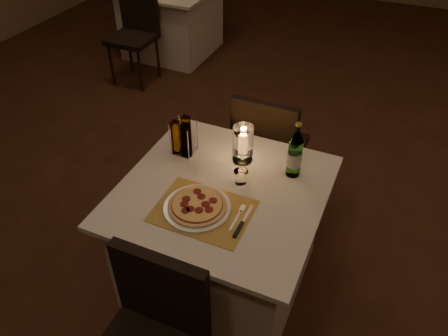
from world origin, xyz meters
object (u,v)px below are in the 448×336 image
at_px(main_table, 223,238).
at_px(water_bottle, 295,155).
at_px(chair_far, 267,143).
at_px(tumbler, 241,177).
at_px(chair_near, 152,330).
at_px(neighbor_table_left, 172,20).
at_px(plate, 197,208).
at_px(hurricane_candle, 243,141).
at_px(pizza, 197,205).

distance_m(main_table, water_bottle, 0.62).
xyz_separation_m(chair_far, tumbler, (0.07, -0.63, 0.23)).
bearing_deg(chair_far, chair_near, -90.00).
bearing_deg(neighbor_table_left, plate, -58.55).
bearing_deg(main_table, hurricane_candle, 88.93).
xyz_separation_m(hurricane_candle, neighbor_table_left, (-1.85, 2.50, -0.49)).
distance_m(chair_far, neighbor_table_left, 2.76).
bearing_deg(hurricane_candle, main_table, -91.07).
bearing_deg(tumbler, chair_near, -94.67).
bearing_deg(neighbor_table_left, hurricane_candle, -53.48).
distance_m(pizza, tumbler, 0.29).
distance_m(main_table, hurricane_candle, 0.55).
bearing_deg(pizza, neighbor_table_left, 121.45).
relative_size(tumbler, neighbor_table_left, 0.07).
bearing_deg(tumbler, main_table, -128.20).
xyz_separation_m(main_table, plate, (-0.05, -0.18, 0.38)).
bearing_deg(water_bottle, chair_near, -106.51).
distance_m(chair_far, plate, 0.92).
xyz_separation_m(plate, hurricane_candle, (0.05, 0.44, 0.11)).
bearing_deg(water_bottle, pizza, -127.89).
relative_size(main_table, chair_near, 1.11).
bearing_deg(water_bottle, chair_far, 121.83).
bearing_deg(tumbler, hurricane_candle, 109.08).
bearing_deg(chair_far, water_bottle, -58.17).
bearing_deg(plate, pizza, 90.77).
height_order(pizza, neighbor_table_left, pizza).
bearing_deg(chair_near, main_table, 90.00).
bearing_deg(neighbor_table_left, main_table, -56.19).
height_order(main_table, pizza, pizza).
distance_m(main_table, neighbor_table_left, 3.32).
height_order(chair_far, tumbler, chair_far).
bearing_deg(chair_far, plate, -93.20).
height_order(chair_near, plate, chair_near).
relative_size(main_table, plate, 3.12).
distance_m(pizza, water_bottle, 0.56).
height_order(main_table, water_bottle, water_bottle).
height_order(chair_near, water_bottle, water_bottle).
height_order(tumbler, hurricane_candle, hurricane_candle).
bearing_deg(main_table, chair_far, 90.00).
height_order(chair_far, plate, chair_far).
xyz_separation_m(water_bottle, neighbor_table_left, (-2.13, 2.50, -0.49)).
relative_size(chair_near, neighbor_table_left, 0.90).
bearing_deg(tumbler, chair_far, 95.88).
height_order(chair_far, neighbor_table_left, chair_far).
xyz_separation_m(water_bottle, hurricane_candle, (-0.28, 0.00, -0.00)).
xyz_separation_m(chair_near, plate, (-0.05, 0.53, 0.20)).
height_order(chair_near, neighbor_table_left, chair_near).
distance_m(plate, tumbler, 0.29).
bearing_deg(hurricane_candle, neighbor_table_left, 126.52).
bearing_deg(main_table, plate, -105.52).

